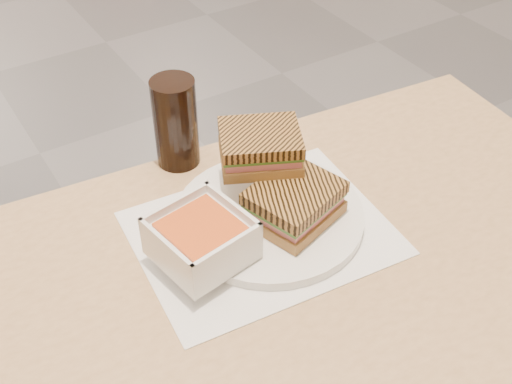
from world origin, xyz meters
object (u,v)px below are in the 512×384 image
panini_lower (294,203)px  cola_glass (176,123)px  soup_bowl (201,240)px  plate (269,216)px

panini_lower → cola_glass: (-0.07, 0.22, 0.03)m
cola_glass → panini_lower: bearing=-73.1°
soup_bowl → cola_glass: (0.07, 0.21, 0.03)m
plate → cola_glass: 0.20m
plate → panini_lower: (0.02, -0.03, 0.03)m
plate → soup_bowl: size_ratio=2.08×
soup_bowl → panini_lower: bearing=-1.6°
plate → cola_glass: bearing=102.9°
soup_bowl → panini_lower: size_ratio=0.91×
plate → cola_glass: cola_glass is taller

